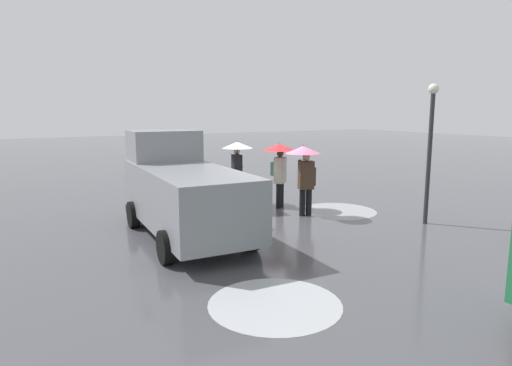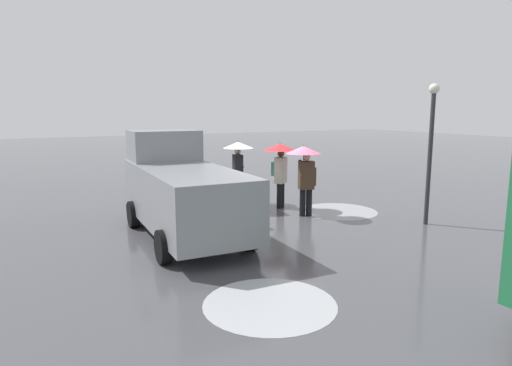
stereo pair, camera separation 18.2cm
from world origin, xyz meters
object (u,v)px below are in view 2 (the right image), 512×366
street_lamp (431,139)px  shopping_cart_vendor (257,194)px  pedestrian_pink_side (238,157)px  pedestrian_black_side (280,160)px  cargo_van_parked_right (182,190)px  pedestrian_white_side (305,164)px  hand_dolly_boxes (229,201)px

street_lamp → shopping_cart_vendor: bearing=-46.2°
shopping_cart_vendor → pedestrian_pink_side: pedestrian_pink_side is taller
shopping_cart_vendor → pedestrian_black_side: bearing=-173.2°
shopping_cart_vendor → pedestrian_pink_side: bearing=-93.3°
cargo_van_parked_right → pedestrian_white_side: 3.92m
shopping_cart_vendor → pedestrian_white_side: pedestrian_white_side is taller
cargo_van_parked_right → pedestrian_white_side: cargo_van_parked_right is taller
pedestrian_white_side → street_lamp: 3.55m
pedestrian_pink_side → pedestrian_black_side: (-0.82, 1.38, -0.01)m
cargo_van_parked_right → pedestrian_pink_side: 4.17m
pedestrian_black_side → street_lamp: street_lamp is taller
shopping_cart_vendor → pedestrian_black_side: 1.36m
pedestrian_pink_side → street_lamp: street_lamp is taller
hand_dolly_boxes → pedestrian_black_side: 2.28m
cargo_van_parked_right → pedestrian_black_side: 4.11m
cargo_van_parked_right → shopping_cart_vendor: size_ratio=5.31×
hand_dolly_boxes → pedestrian_pink_side: (-1.16, -1.73, 1.08)m
street_lamp → cargo_van_parked_right: bearing=-19.1°
hand_dolly_boxes → street_lamp: street_lamp is taller
pedestrian_black_side → shopping_cart_vendor: bearing=6.8°
hand_dolly_boxes → pedestrian_white_side: size_ratio=0.61×
shopping_cart_vendor → hand_dolly_boxes: bearing=12.7°
pedestrian_black_side → hand_dolly_boxes: bearing=10.0°
cargo_van_parked_right → street_lamp: street_lamp is taller
cargo_van_parked_right → shopping_cart_vendor: bearing=-154.3°
hand_dolly_boxes → pedestrian_black_side: size_ratio=0.61×
shopping_cart_vendor → pedestrian_black_side: pedestrian_black_side is taller
cargo_van_parked_right → hand_dolly_boxes: bearing=-147.7°
shopping_cart_vendor → street_lamp: (-3.44, 3.59, 1.80)m
pedestrian_black_side → pedestrian_pink_side: bearing=-59.2°
hand_dolly_boxes → pedestrian_white_side: bearing=156.2°
shopping_cart_vendor → pedestrian_white_side: (-0.99, 1.15, 1.00)m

